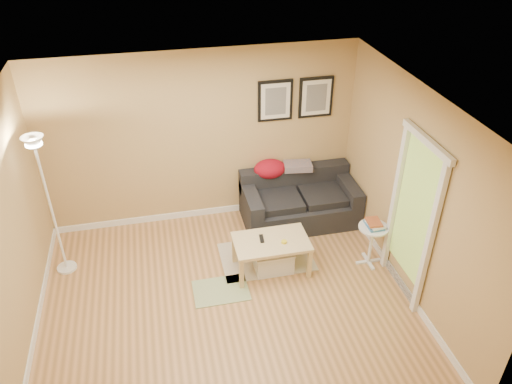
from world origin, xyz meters
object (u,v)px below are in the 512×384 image
coffee_table (271,255)px  floor_lamp (52,211)px  sofa (300,200)px  storage_bin (273,259)px  book_stack (374,224)px  side_table (371,245)px

coffee_table → floor_lamp: size_ratio=0.49×
sofa → floor_lamp: size_ratio=0.86×
sofa → storage_bin: bearing=-123.8°
book_stack → floor_lamp: (-4.03, 0.76, 0.30)m
sofa → storage_bin: 1.22m
sofa → book_stack: size_ratio=6.51×
storage_bin → sofa: bearing=56.2°
storage_bin → book_stack: bearing=-6.3°
floor_lamp → sofa: bearing=6.6°
coffee_table → book_stack: book_stack is taller
sofa → side_table: sofa is taller
coffee_table → floor_lamp: 2.84m
side_table → floor_lamp: floor_lamp is taller
floor_lamp → storage_bin: bearing=-12.7°
coffee_table → storage_bin: coffee_table is taller
book_stack → storage_bin: bearing=171.3°
coffee_table → book_stack: bearing=2.6°
book_stack → floor_lamp: bearing=167.0°
book_stack → floor_lamp: size_ratio=0.13×
floor_lamp → side_table: bearing=-10.8°
sofa → storage_bin: size_ratio=3.30×
side_table → storage_bin: bearing=173.1°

